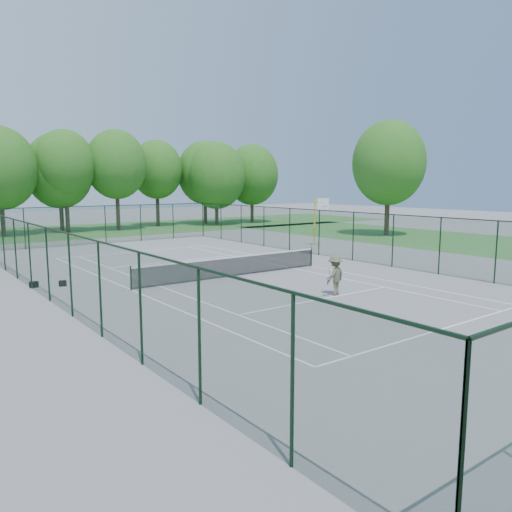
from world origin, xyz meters
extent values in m
plane|color=gray|center=(0.00, 0.00, 0.00)|extent=(140.00, 140.00, 0.00)
cube|color=#3E7E35|center=(0.00, 30.00, 0.01)|extent=(80.00, 16.00, 0.01)
cube|color=#3E7E35|center=(24.00, 4.00, 0.01)|extent=(14.00, 40.00, 0.01)
cube|color=white|center=(0.00, 11.88, 0.00)|extent=(10.97, 0.08, 0.01)
cube|color=white|center=(0.00, -11.88, 0.00)|extent=(10.97, 0.08, 0.01)
cube|color=white|center=(0.00, 6.40, 0.00)|extent=(8.23, 0.08, 0.01)
cube|color=white|center=(0.00, -6.40, 0.00)|extent=(8.23, 0.08, 0.01)
cube|color=white|center=(5.49, 0.00, 0.00)|extent=(0.08, 23.77, 0.01)
cube|color=white|center=(-5.49, 0.00, 0.00)|extent=(0.08, 23.77, 0.01)
cube|color=white|center=(4.12, 0.00, 0.00)|extent=(0.08, 23.77, 0.01)
cube|color=white|center=(-4.12, 0.00, 0.00)|extent=(0.08, 23.77, 0.01)
cube|color=white|center=(0.00, 0.00, 0.00)|extent=(0.08, 12.80, 0.01)
cylinder|color=black|center=(-5.50, 0.00, 0.55)|extent=(0.08, 0.08, 1.10)
cylinder|color=black|center=(5.50, 0.00, 0.55)|extent=(0.08, 0.08, 1.10)
cube|color=black|center=(0.00, 0.00, 0.50)|extent=(11.00, 0.02, 0.96)
cube|color=white|center=(0.00, 0.00, 1.00)|extent=(11.00, 0.05, 0.07)
cube|color=#163720|center=(0.00, 18.00, 1.50)|extent=(18.00, 0.02, 3.00)
cube|color=#163720|center=(9.00, 0.00, 1.50)|extent=(0.02, 36.00, 3.00)
cube|color=#163720|center=(-9.00, 0.00, 1.50)|extent=(0.02, 36.00, 3.00)
cube|color=black|center=(0.00, 18.00, 3.00)|extent=(18.00, 0.05, 0.05)
cube|color=black|center=(9.00, 0.00, 3.00)|extent=(0.05, 36.00, 0.05)
cube|color=black|center=(-9.00, 0.00, 3.00)|extent=(0.05, 36.00, 0.05)
cylinder|color=#4A3124|center=(0.00, 30.00, 2.10)|extent=(0.40, 0.40, 4.20)
ellipsoid|color=#367623|center=(0.00, 30.00, 6.00)|extent=(6.40, 6.40, 7.40)
cylinder|color=#4A3124|center=(16.50, 30.00, 2.10)|extent=(0.40, 0.40, 4.20)
ellipsoid|color=#367623|center=(16.50, 30.00, 6.00)|extent=(6.40, 6.40, 7.40)
cylinder|color=yellow|center=(12.60, 7.25, 1.75)|extent=(0.12, 0.12, 3.50)
cube|color=yellow|center=(12.60, 6.80, 3.35)|extent=(0.08, 0.90, 0.08)
cube|color=white|center=(12.60, 6.35, 3.20)|extent=(1.20, 0.05, 0.90)
torus|color=#D8480C|center=(12.60, 6.12, 3.05)|extent=(0.48, 0.48, 0.02)
cylinder|color=#4A3124|center=(23.14, 8.70, 2.31)|extent=(0.44, 0.44, 4.63)
ellipsoid|color=#367623|center=(23.14, 8.70, 6.61)|extent=(6.61, 6.61, 7.71)
cube|color=black|center=(-8.87, 3.18, 0.14)|extent=(0.40, 0.29, 0.28)
cube|color=black|center=(-7.71, 2.75, 0.13)|extent=(0.39, 0.31, 0.27)
imported|color=#55583F|center=(1.11, -6.15, 0.85)|extent=(1.21, 0.86, 1.70)
sphere|color=#B0CF3B|center=(1.99, -5.75, 1.02)|extent=(0.07, 0.07, 0.07)
camera|label=1|loc=(-14.16, -20.89, 4.73)|focal=35.00mm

